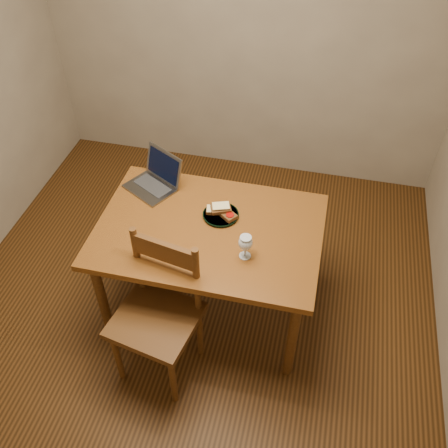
% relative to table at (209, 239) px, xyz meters
% --- Properties ---
extents(floor, '(3.20, 3.20, 0.02)m').
position_rel_table_xyz_m(floor, '(-0.12, 0.02, -0.66)').
color(floor, black).
rests_on(floor, ground).
extents(back_wall, '(3.20, 0.02, 2.60)m').
position_rel_table_xyz_m(back_wall, '(-0.12, 1.63, 0.65)').
color(back_wall, gray).
rests_on(back_wall, floor).
extents(table, '(1.30, 0.90, 0.74)m').
position_rel_table_xyz_m(table, '(0.00, 0.00, 0.00)').
color(table, '#52260D').
rests_on(table, floor).
extents(chair, '(0.52, 0.50, 0.48)m').
position_rel_table_xyz_m(chair, '(-0.18, -0.47, -0.14)').
color(chair, '#3D210C').
rests_on(chair, floor).
extents(plate, '(0.21, 0.21, 0.02)m').
position_rel_table_xyz_m(plate, '(0.04, 0.11, 0.09)').
color(plate, black).
rests_on(plate, table).
extents(sandwich_cheese, '(0.11, 0.08, 0.03)m').
position_rel_table_xyz_m(sandwich_cheese, '(0.01, 0.13, 0.12)').
color(sandwich_cheese, '#381E0C').
rests_on(sandwich_cheese, plate).
extents(sandwich_tomato, '(0.13, 0.12, 0.04)m').
position_rel_table_xyz_m(sandwich_tomato, '(0.08, 0.10, 0.12)').
color(sandwich_tomato, '#381E0C').
rests_on(sandwich_tomato, plate).
extents(sandwich_top, '(0.13, 0.11, 0.04)m').
position_rel_table_xyz_m(sandwich_top, '(0.04, 0.12, 0.15)').
color(sandwich_top, '#381E0C').
rests_on(sandwich_top, plate).
extents(milk_glass, '(0.08, 0.08, 0.15)m').
position_rel_table_xyz_m(milk_glass, '(0.25, -0.17, 0.16)').
color(milk_glass, white).
rests_on(milk_glass, table).
extents(laptop, '(0.39, 0.38, 0.21)m').
position_rel_table_xyz_m(laptop, '(-0.42, 0.31, 0.14)').
color(laptop, slate).
rests_on(laptop, table).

